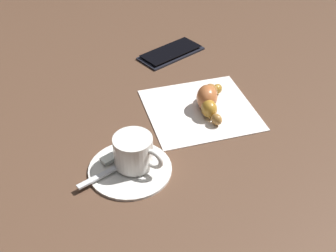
{
  "coord_description": "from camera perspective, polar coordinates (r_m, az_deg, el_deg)",
  "views": [
    {
      "loc": [
        0.31,
        0.51,
        0.5
      ],
      "look_at": [
        -0.0,
        0.01,
        0.03
      ],
      "focal_mm": 46.73,
      "sensor_mm": 36.0,
      "label": 1
    }
  ],
  "objects": [
    {
      "name": "ground_plane",
      "position": [
        0.78,
        -0.48,
        -1.21
      ],
      "size": [
        1.8,
        1.8,
        0.0
      ],
      "primitive_type": "plane",
      "color": "brown"
    },
    {
      "name": "saucer",
      "position": [
        0.71,
        -4.97,
        -5.51
      ],
      "size": [
        0.14,
        0.14,
        0.01
      ],
      "primitive_type": "cylinder",
      "color": "silver",
      "rests_on": "ground"
    },
    {
      "name": "espresso_cup",
      "position": [
        0.69,
        -4.44,
        -3.32
      ],
      "size": [
        0.06,
        0.08,
        0.05
      ],
      "color": "silver",
      "rests_on": "saucer"
    },
    {
      "name": "teaspoon",
      "position": [
        0.71,
        -5.55,
        -4.74
      ],
      "size": [
        0.13,
        0.03,
        0.01
      ],
      "color": "silver",
      "rests_on": "saucer"
    },
    {
      "name": "sugar_packet",
      "position": [
        0.73,
        -6.31,
        -3.48
      ],
      "size": [
        0.07,
        0.03,
        0.01
      ],
      "primitive_type": "cube",
      "rotation": [
        0.0,
        0.0,
        6.44
      ],
      "color": "white",
      "rests_on": "saucer"
    },
    {
      "name": "napkin",
      "position": [
        0.84,
        4.2,
        2.19
      ],
      "size": [
        0.24,
        0.24,
        0.0
      ],
      "primitive_type": "cube",
      "rotation": [
        0.0,
        0.0,
        -0.28
      ],
      "color": "silver",
      "rests_on": "ground"
    },
    {
      "name": "croissant",
      "position": [
        0.83,
        5.35,
        3.51
      ],
      "size": [
        0.09,
        0.1,
        0.05
      ],
      "color": "olive",
      "rests_on": "napkin"
    },
    {
      "name": "cell_phone",
      "position": [
        1.01,
        0.39,
        9.56
      ],
      "size": [
        0.16,
        0.09,
        0.01
      ],
      "color": "black",
      "rests_on": "ground"
    }
  ]
}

